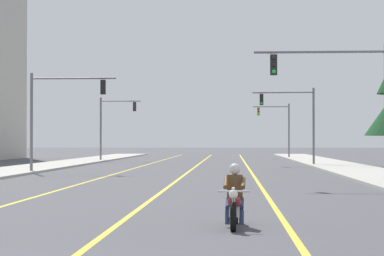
{
  "coord_description": "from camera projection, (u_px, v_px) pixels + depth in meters",
  "views": [
    {
      "loc": [
        2.86,
        -9.53,
        1.99
      ],
      "look_at": [
        1.18,
        22.86,
        2.55
      ],
      "focal_mm": 69.44,
      "sensor_mm": 36.0,
      "label": 1
    }
  ],
  "objects": [
    {
      "name": "lane_stripe_left",
      "position": [
        137.0,
        168.0,
        54.78
      ],
      "size": [
        0.16,
        100.0,
        0.01
      ],
      "primitive_type": "cube",
      "color": "yellow",
      "rests_on": "ground"
    },
    {
      "name": "motorcycle_with_rider",
      "position": [
        235.0,
        202.0,
        17.07
      ],
      "size": [
        0.7,
        2.19,
        1.46
      ],
      "color": "black",
      "rests_on": "ground"
    },
    {
      "name": "traffic_signal_near_right",
      "position": [
        347.0,
        91.0,
        32.13
      ],
      "size": [
        5.79,
        0.37,
        6.2
      ],
      "color": "slate",
      "rests_on": "ground"
    },
    {
      "name": "sidewalk_kerb_right",
      "position": [
        355.0,
        170.0,
        49.0
      ],
      "size": [
        4.4,
        110.0,
        0.14
      ],
      "primitive_type": "cube",
      "color": "#ADA89E",
      "rests_on": "ground"
    },
    {
      "name": "traffic_signal_far_right",
      "position": [
        279.0,
        123.0,
        84.11
      ],
      "size": [
        4.14,
        0.37,
        6.2
      ],
      "color": "slate",
      "rests_on": "ground"
    },
    {
      "name": "traffic_signal_near_left",
      "position": [
        56.0,
        106.0,
        45.94
      ],
      "size": [
        5.37,
        0.37,
        6.2
      ],
      "color": "slate",
      "rests_on": "ground"
    },
    {
      "name": "sidewalk_kerb_left",
      "position": [
        24.0,
        169.0,
        50.15
      ],
      "size": [
        4.4,
        110.0,
        0.14
      ],
      "primitive_type": "cube",
      "color": "#ADA89E",
      "rests_on": "ground"
    },
    {
      "name": "lane_stripe_center",
      "position": [
        194.0,
        168.0,
        54.56
      ],
      "size": [
        0.16,
        100.0,
        0.01
      ],
      "primitive_type": "cube",
      "color": "yellow",
      "rests_on": "ground"
    },
    {
      "name": "lane_stripe_right",
      "position": [
        248.0,
        168.0,
        54.35
      ],
      "size": [
        0.16,
        100.0,
        0.01
      ],
      "primitive_type": "cube",
      "color": "yellow",
      "rests_on": "ground"
    },
    {
      "name": "traffic_signal_mid_right",
      "position": [
        296.0,
        114.0,
        59.19
      ],
      "size": [
        4.94,
        0.49,
        6.2
      ],
      "color": "slate",
      "rests_on": "ground"
    },
    {
      "name": "traffic_signal_mid_left",
      "position": [
        112.0,
        120.0,
        72.09
      ],
      "size": [
        3.98,
        0.4,
        6.2
      ],
      "color": "slate",
      "rests_on": "ground"
    }
  ]
}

